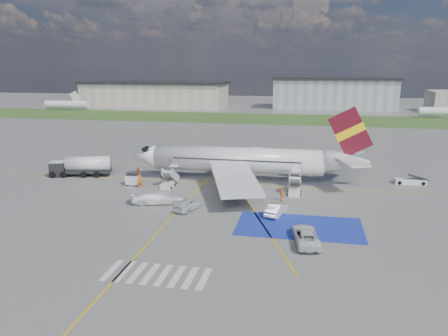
{
  "coord_description": "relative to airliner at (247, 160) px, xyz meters",
  "views": [
    {
      "loc": [
        10.55,
        -50.84,
        17.75
      ],
      "look_at": [
        -0.92,
        7.8,
        3.5
      ],
      "focal_mm": 35.0,
      "sensor_mm": 36.0,
      "label": 1
    }
  ],
  "objects": [
    {
      "name": "van_white_b",
      "position": [
        -9.74,
        -13.12,
        -2.35
      ],
      "size": [
        5.68,
        3.45,
        2.08
      ],
      "primitive_type": "imported",
      "rotation": [
        0.0,
        0.0,
        1.83
      ],
      "color": "white",
      "rests_on": "ground"
    },
    {
      "name": "grass_strip",
      "position": [
        -1.51,
        81.0,
        -3.39
      ],
      "size": [
        400.0,
        30.0,
        0.01
      ],
      "primitive_type": "cube",
      "color": "#2D4C1E",
      "rests_on": "ground"
    },
    {
      "name": "crew_aft",
      "position": [
        5.89,
        -8.84,
        -2.47
      ],
      "size": [
        0.54,
        1.12,
        1.84
      ],
      "primitive_type": "imported",
      "rotation": [
        0.0,
        0.0,
        1.48
      ],
      "color": "orange",
      "rests_on": "ground"
    },
    {
      "name": "airliner",
      "position": [
        0.0,
        0.0,
        0.0
      ],
      "size": [
        36.81,
        32.95,
        11.92
      ],
      "color": "silver",
      "rests_on": "ground"
    },
    {
      "name": "gpu_cart",
      "position": [
        -16.57,
        -5.34,
        -2.65
      ],
      "size": [
        2.0,
        1.31,
        1.66
      ],
      "rotation": [
        0.0,
        0.0,
        -0.01
      ],
      "color": "silver",
      "rests_on": "ground"
    },
    {
      "name": "crew_nose",
      "position": [
        -16.91,
        -2.37,
        -2.41
      ],
      "size": [
        0.84,
        1.03,
        1.97
      ],
      "primitive_type": "imported",
      "rotation": [
        0.0,
        0.0,
        -1.47
      ],
      "color": "#DA570B",
      "rests_on": "ground"
    },
    {
      "name": "taxiway_line_cross",
      "position": [
        -6.51,
        -24.0,
        -3.39
      ],
      "size": [
        0.2,
        60.0,
        0.01
      ],
      "primitive_type": "cube",
      "color": "gold",
      "rests_on": "ground"
    },
    {
      "name": "airstairs_aft",
      "position": [
        7.49,
        -5.3,
        -2.77
      ],
      "size": [
        1.9,
        5.2,
        3.6
      ],
      "color": "silver",
      "rests_on": "ground"
    },
    {
      "name": "ground",
      "position": [
        -1.51,
        -14.0,
        -3.39
      ],
      "size": [
        400.0,
        400.0,
        0.0
      ],
      "primitive_type": "plane",
      "color": "#60605E",
      "rests_on": "ground"
    },
    {
      "name": "airstairs_fwd",
      "position": [
        -11.01,
        -5.3,
        -2.77
      ],
      "size": [
        1.9,
        5.2,
        3.6
      ],
      "color": "silver",
      "rests_on": "ground"
    },
    {
      "name": "taxiway_line_diag",
      "position": [
        -1.51,
        -2.0,
        -3.39
      ],
      "size": [
        20.71,
        56.45,
        0.01
      ],
      "primitive_type": "cube",
      "rotation": [
        0.0,
        0.0,
        0.35
      ],
      "color": "gold",
      "rests_on": "ground"
    },
    {
      "name": "taxiway_line_main",
      "position": [
        -1.51,
        -2.0,
        -3.39
      ],
      "size": [
        120.0,
        0.2,
        0.01
      ],
      "primitive_type": "cube",
      "color": "gold",
      "rests_on": "ground"
    },
    {
      "name": "fuel_tanker",
      "position": [
        -26.95,
        -1.71,
        -2.03
      ],
      "size": [
        9.8,
        4.56,
        3.24
      ],
      "rotation": [
        0.0,
        0.0,
        0.22
      ],
      "color": "black",
      "rests_on": "ground"
    },
    {
      "name": "crew_fwd",
      "position": [
        -14.89,
        -6.6,
        -2.42
      ],
      "size": [
        0.78,
        0.58,
        1.95
      ],
      "primitive_type": "imported",
      "rotation": [
        0.0,
        0.0,
        0.17
      ],
      "color": "#FF610D",
      "rests_on": "ground"
    },
    {
      "name": "staging_box",
      "position": [
        8.49,
        -18.0,
        -3.39
      ],
      "size": [
        14.0,
        8.0,
        0.01
      ],
      "primitive_type": "cube",
      "color": "#1A2D9C",
      "rests_on": "ground"
    },
    {
      "name": "car_silver_b",
      "position": [
        5.66,
        -14.59,
        -2.65
      ],
      "size": [
        2.72,
        4.78,
        1.49
      ],
      "primitive_type": "imported",
      "rotation": [
        0.0,
        0.0,
        2.87
      ],
      "color": "#B7B9BF",
      "rests_on": "ground"
    },
    {
      "name": "terminal_west",
      "position": [
        -56.51,
        116.0,
        1.61
      ],
      "size": [
        60.0,
        22.0,
        10.0
      ],
      "primitive_type": "cube",
      "color": "#A29A8B",
      "rests_on": "ground"
    },
    {
      "name": "terminal_centre",
      "position": [
        18.49,
        121.0,
        2.61
      ],
      "size": [
        48.0,
        18.0,
        12.0
      ],
      "primitive_type": "cube",
      "color": "gray",
      "rests_on": "ground"
    },
    {
      "name": "crosswalk",
      "position": [
        -3.31,
        -32.0,
        -3.39
      ],
      "size": [
        9.0,
        4.0,
        0.01
      ],
      "color": "silver",
      "rests_on": "ground"
    },
    {
      "name": "car_silver_a",
      "position": [
        -5.25,
        -14.97,
        -2.65
      ],
      "size": [
        3.19,
        4.71,
        1.49
      ],
      "primitive_type": "imported",
      "rotation": [
        0.0,
        0.0,
        2.78
      ],
      "color": "silver",
      "rests_on": "ground"
    },
    {
      "name": "van_white_a",
      "position": [
        9.23,
        -22.32,
        -2.43
      ],
      "size": [
        3.14,
        5.45,
        1.93
      ],
      "primitive_type": "imported",
      "rotation": [
        0.0,
        0.0,
        3.3
      ],
      "color": "silver",
      "rests_on": "ground"
    },
    {
      "name": "belt_loader",
      "position": [
        24.62,
        3.5,
        -3.03
      ],
      "size": [
        4.98,
        2.1,
        1.47
      ],
      "rotation": [
        0.0,
        0.0,
        0.07
      ],
      "color": "silver",
      "rests_on": "ground"
    }
  ]
}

